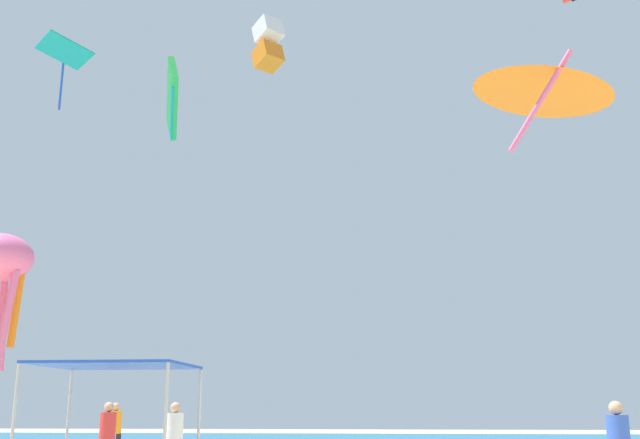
{
  "coord_description": "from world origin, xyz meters",
  "views": [
    {
      "loc": [
        2.48,
        -16.38,
        1.6
      ],
      "look_at": [
        -0.77,
        15.86,
        9.96
      ],
      "focal_mm": 41.84,
      "sensor_mm": 36.0,
      "label": 1
    }
  ],
  "objects_px": {
    "person_near_tent": "(107,431)",
    "kite_diamond_teal": "(64,54)",
    "kite_inflatable_black": "(547,82)",
    "kite_parafoil_green": "(172,101)",
    "canopy_tent": "(116,370)",
    "person_central": "(115,426)",
    "kite_box_white": "(268,44)",
    "kite_delta_orange": "(543,82)",
    "person_leftmost": "(174,432)"
  },
  "relations": [
    {
      "from": "kite_delta_orange",
      "to": "kite_parafoil_green",
      "type": "bearing_deg",
      "value": 64.95
    },
    {
      "from": "person_near_tent",
      "to": "kite_diamond_teal",
      "type": "bearing_deg",
      "value": -48.66
    },
    {
      "from": "person_leftmost",
      "to": "kite_inflatable_black",
      "type": "distance_m",
      "value": 29.98
    },
    {
      "from": "kite_diamond_teal",
      "to": "kite_box_white",
      "type": "xyz_separation_m",
      "value": [
        8.84,
        7.95,
        4.23
      ]
    },
    {
      "from": "canopy_tent",
      "to": "person_near_tent",
      "type": "xyz_separation_m",
      "value": [
        -1.81,
        4.44,
        -1.39
      ]
    },
    {
      "from": "canopy_tent",
      "to": "kite_box_white",
      "type": "bearing_deg",
      "value": 92.44
    },
    {
      "from": "canopy_tent",
      "to": "kite_parafoil_green",
      "type": "distance_m",
      "value": 29.96
    },
    {
      "from": "canopy_tent",
      "to": "person_near_tent",
      "type": "relative_size",
      "value": 1.74
    },
    {
      "from": "person_central",
      "to": "person_leftmost",
      "type": "bearing_deg",
      "value": 127.12
    },
    {
      "from": "person_central",
      "to": "kite_delta_orange",
      "type": "distance_m",
      "value": 18.84
    },
    {
      "from": "person_central",
      "to": "kite_delta_orange",
      "type": "height_order",
      "value": "kite_delta_orange"
    },
    {
      "from": "canopy_tent",
      "to": "kite_inflatable_black",
      "type": "xyz_separation_m",
      "value": [
        14.78,
        22.51,
        16.62
      ]
    },
    {
      "from": "kite_delta_orange",
      "to": "kite_box_white",
      "type": "relative_size",
      "value": 1.81
    },
    {
      "from": "person_leftmost",
      "to": "kite_delta_orange",
      "type": "xyz_separation_m",
      "value": [
        11.03,
        4.63,
        11.47
      ]
    },
    {
      "from": "person_central",
      "to": "person_near_tent",
      "type": "bearing_deg",
      "value": 112.98
    },
    {
      "from": "canopy_tent",
      "to": "person_leftmost",
      "type": "relative_size",
      "value": 1.76
    },
    {
      "from": "person_near_tent",
      "to": "person_central",
      "type": "relative_size",
      "value": 0.98
    },
    {
      "from": "kite_delta_orange",
      "to": "kite_diamond_teal",
      "type": "distance_m",
      "value": 23.65
    },
    {
      "from": "kite_delta_orange",
      "to": "canopy_tent",
      "type": "bearing_deg",
      "value": 140.88
    },
    {
      "from": "person_leftmost",
      "to": "person_near_tent",
      "type": "bearing_deg",
      "value": -65.46
    },
    {
      "from": "kite_inflatable_black",
      "to": "canopy_tent",
      "type": "bearing_deg",
      "value": -145.32
    },
    {
      "from": "kite_inflatable_black",
      "to": "kite_diamond_teal",
      "type": "height_order",
      "value": "kite_inflatable_black"
    },
    {
      "from": "person_near_tent",
      "to": "person_leftmost",
      "type": "bearing_deg",
      "value": 160.36
    },
    {
      "from": "kite_inflatable_black",
      "to": "kite_diamond_teal",
      "type": "xyz_separation_m",
      "value": [
        -24.65,
        -6.41,
        -0.28
      ]
    },
    {
      "from": "kite_delta_orange",
      "to": "kite_inflatable_black",
      "type": "height_order",
      "value": "kite_inflatable_black"
    },
    {
      "from": "kite_inflatable_black",
      "to": "kite_diamond_teal",
      "type": "distance_m",
      "value": 25.47
    },
    {
      "from": "canopy_tent",
      "to": "kite_parafoil_green",
      "type": "relative_size",
      "value": 0.59
    },
    {
      "from": "person_central",
      "to": "kite_box_white",
      "type": "xyz_separation_m",
      "value": [
        2.45,
        14.67,
        21.94
      ]
    },
    {
      "from": "person_leftmost",
      "to": "kite_delta_orange",
      "type": "relative_size",
      "value": 0.31
    },
    {
      "from": "person_central",
      "to": "kite_parafoil_green",
      "type": "bearing_deg",
      "value": -73.07
    },
    {
      "from": "kite_delta_orange",
      "to": "kite_box_white",
      "type": "height_order",
      "value": "kite_box_white"
    },
    {
      "from": "person_near_tent",
      "to": "person_leftmost",
      "type": "distance_m",
      "value": 2.48
    },
    {
      "from": "kite_delta_orange",
      "to": "kite_inflatable_black",
      "type": "relative_size",
      "value": 1.0
    },
    {
      "from": "person_near_tent",
      "to": "kite_diamond_teal",
      "type": "relative_size",
      "value": 0.54
    },
    {
      "from": "kite_diamond_teal",
      "to": "person_near_tent",
      "type": "bearing_deg",
      "value": 170.21
    },
    {
      "from": "person_leftmost",
      "to": "canopy_tent",
      "type": "bearing_deg",
      "value": 43.93
    },
    {
      "from": "person_central",
      "to": "kite_diamond_teal",
      "type": "relative_size",
      "value": 0.55
    },
    {
      "from": "kite_delta_orange",
      "to": "kite_parafoil_green",
      "type": "relative_size",
      "value": 1.07
    },
    {
      "from": "kite_diamond_teal",
      "to": "kite_parafoil_green",
      "type": "distance_m",
      "value": 8.31
    },
    {
      "from": "kite_diamond_teal",
      "to": "kite_parafoil_green",
      "type": "xyz_separation_m",
      "value": [
        3.18,
        7.65,
        0.66
      ]
    },
    {
      "from": "kite_diamond_teal",
      "to": "person_central",
      "type": "bearing_deg",
      "value": 179.12
    },
    {
      "from": "person_near_tent",
      "to": "kite_inflatable_black",
      "type": "relative_size",
      "value": 0.32
    },
    {
      "from": "kite_diamond_teal",
      "to": "canopy_tent",
      "type": "bearing_deg",
      "value": 167.07
    },
    {
      "from": "person_central",
      "to": "kite_box_white",
      "type": "distance_m",
      "value": 26.5
    },
    {
      "from": "canopy_tent",
      "to": "person_leftmost",
      "type": "bearing_deg",
      "value": 83.06
    },
    {
      "from": "kite_box_white",
      "to": "person_leftmost",
      "type": "bearing_deg",
      "value": -130.86
    },
    {
      "from": "kite_diamond_teal",
      "to": "kite_parafoil_green",
      "type": "relative_size",
      "value": 0.63
    },
    {
      "from": "person_near_tent",
      "to": "canopy_tent",
      "type": "bearing_deg",
      "value": 118.89
    },
    {
      "from": "person_near_tent",
      "to": "kite_delta_orange",
      "type": "bearing_deg",
      "value": -158.37
    },
    {
      "from": "kite_diamond_teal",
      "to": "kite_box_white",
      "type": "distance_m",
      "value": 12.62
    }
  ]
}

